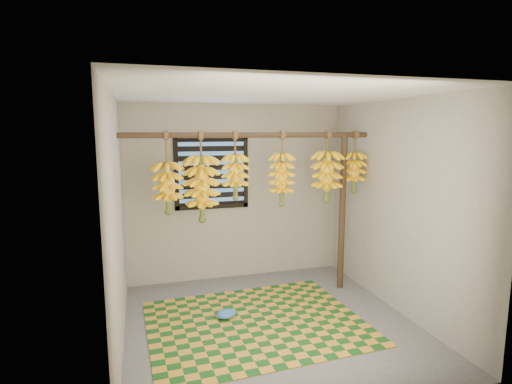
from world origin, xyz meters
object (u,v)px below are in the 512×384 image
object	(u,v)px
woven_mat	(256,322)
banana_bunch_d	(282,179)
banana_bunch_a	(168,188)
banana_bunch_e	(327,176)
plastic_bag	(226,314)
banana_bunch_c	(235,176)
banana_bunch_f	(354,172)
banana_bunch_b	(202,189)
support_post	(342,213)

from	to	relation	value
woven_mat	banana_bunch_d	bearing A→B (deg)	51.11
banana_bunch_a	banana_bunch_e	distance (m)	1.96
plastic_bag	banana_bunch_c	size ratio (longest dim) A/B	0.29
banana_bunch_c	banana_bunch_f	xyz separation A→B (m)	(1.56, 0.00, 0.01)
banana_bunch_a	banana_bunch_d	xyz separation A→B (m)	(1.35, -0.00, 0.05)
banana_bunch_b	banana_bunch_f	size ratio (longest dim) A/B	1.32
support_post	woven_mat	world-z (taller)	support_post
support_post	banana_bunch_a	world-z (taller)	banana_bunch_a
banana_bunch_c	banana_bunch_f	bearing A→B (deg)	0.00
banana_bunch_e	banana_bunch_f	size ratio (longest dim) A/B	1.11
banana_bunch_b	banana_bunch_e	world-z (taller)	same
banana_bunch_a	banana_bunch_c	distance (m)	0.79
support_post	plastic_bag	bearing A→B (deg)	-164.27
banana_bunch_c	banana_bunch_e	world-z (taller)	same
banana_bunch_b	banana_bunch_d	distance (m)	0.98
support_post	banana_bunch_d	bearing A→B (deg)	-180.00
support_post	banana_bunch_b	distance (m)	1.85
banana_bunch_d	banana_bunch_b	bearing A→B (deg)	180.00
banana_bunch_b	banana_bunch_c	size ratio (longest dim) A/B	1.30
banana_bunch_a	banana_bunch_b	size ratio (longest dim) A/B	0.89
support_post	banana_bunch_f	xyz separation A→B (m)	(0.15, 0.00, 0.53)
support_post	banana_bunch_c	world-z (taller)	banana_bunch_c
banana_bunch_d	banana_bunch_e	size ratio (longest dim) A/B	1.03
banana_bunch_f	woven_mat	bearing A→B (deg)	-156.85
banana_bunch_b	banana_bunch_e	xyz separation A→B (m)	(1.57, 0.00, 0.09)
banana_bunch_c	banana_bunch_e	size ratio (longest dim) A/B	0.91
banana_bunch_d	support_post	bearing A→B (deg)	0.00
banana_bunch_b	banana_bunch_f	distance (m)	1.96
support_post	banana_bunch_b	world-z (taller)	banana_bunch_b
support_post	banana_bunch_b	bearing A→B (deg)	180.00
woven_mat	banana_bunch_e	size ratio (longest dim) A/B	2.57
banana_bunch_c	banana_bunch_f	size ratio (longest dim) A/B	1.01
banana_bunch_a	banana_bunch_d	bearing A→B (deg)	-0.00
support_post	banana_bunch_d	size ratio (longest dim) A/B	2.21
banana_bunch_a	banana_bunch_b	xyz separation A→B (m)	(0.38, 0.00, -0.02)
woven_mat	banana_bunch_b	distance (m)	1.59
banana_bunch_e	banana_bunch_f	distance (m)	0.38
woven_mat	banana_bunch_f	xyz separation A→B (m)	(1.50, 0.64, 1.52)
support_post	banana_bunch_e	world-z (taller)	banana_bunch_e
woven_mat	banana_bunch_f	size ratio (longest dim) A/B	2.86
woven_mat	plastic_bag	distance (m)	0.34
support_post	woven_mat	distance (m)	1.79
banana_bunch_c	banana_bunch_e	distance (m)	1.18
woven_mat	banana_bunch_e	distance (m)	1.96
banana_bunch_a	banana_bunch_d	distance (m)	1.36
plastic_bag	banana_bunch_a	world-z (taller)	banana_bunch_a
plastic_bag	support_post	bearing A→B (deg)	15.73
plastic_bag	banana_bunch_d	size ratio (longest dim) A/B	0.26
banana_bunch_d	banana_bunch_f	xyz separation A→B (m)	(0.98, 0.00, 0.06)
banana_bunch_c	banana_bunch_f	world-z (taller)	same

